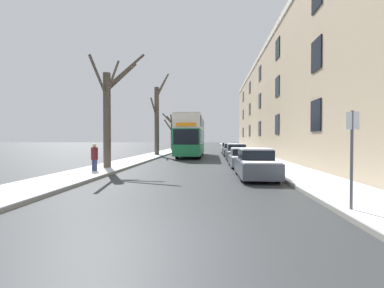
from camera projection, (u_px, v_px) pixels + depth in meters
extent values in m
plane|color=#303335|center=(150.00, 245.00, 4.60)|extent=(320.00, 320.00, 0.00)
cube|color=gray|center=(183.00, 148.00, 57.88)|extent=(2.73, 130.00, 0.13)
cube|color=silver|center=(183.00, 147.00, 57.88)|extent=(2.71, 130.00, 0.03)
cube|color=gray|center=(233.00, 148.00, 56.97)|extent=(2.73, 130.00, 0.13)
cube|color=silver|center=(233.00, 147.00, 56.96)|extent=(2.71, 130.00, 0.03)
cube|color=tan|center=(297.00, 103.00, 31.68)|extent=(9.00, 49.92, 12.89)
cube|color=black|center=(316.00, 116.00, 14.59)|extent=(0.08, 1.40, 1.80)
cube|color=black|center=(277.00, 124.00, 23.35)|extent=(0.08, 1.40, 1.80)
cube|color=black|center=(260.00, 129.00, 32.10)|extent=(0.08, 1.40, 1.80)
cube|color=black|center=(250.00, 131.00, 40.86)|extent=(0.08, 1.40, 1.80)
cube|color=black|center=(243.00, 132.00, 49.61)|extent=(0.08, 1.40, 1.80)
cube|color=black|center=(316.00, 55.00, 14.53)|extent=(0.08, 1.40, 1.80)
cube|color=black|center=(277.00, 87.00, 23.29)|extent=(0.08, 1.40, 1.80)
cube|color=black|center=(260.00, 101.00, 32.04)|extent=(0.08, 1.40, 1.80)
cube|color=black|center=(250.00, 109.00, 40.80)|extent=(0.08, 1.40, 1.80)
cube|color=black|center=(243.00, 115.00, 49.55)|extent=(0.08, 1.40, 1.80)
cube|color=black|center=(278.00, 49.00, 23.22)|extent=(0.08, 1.40, 1.80)
cube|color=black|center=(260.00, 73.00, 31.98)|extent=(0.08, 1.40, 1.80)
cube|color=black|center=(250.00, 88.00, 40.73)|extent=(0.08, 1.40, 1.80)
cube|color=black|center=(243.00, 97.00, 49.49)|extent=(0.08, 1.40, 1.80)
cube|color=beige|center=(260.00, 56.00, 31.94)|extent=(0.12, 48.92, 0.44)
cylinder|color=#4C4238|center=(107.00, 122.00, 15.98)|extent=(0.46, 0.46, 6.04)
cylinder|color=#4C4238|center=(126.00, 71.00, 16.18)|extent=(2.32, 0.88, 2.28)
cylinder|color=#4C4238|center=(113.00, 76.00, 17.02)|extent=(0.24, 2.32, 2.73)
cylinder|color=#4C4238|center=(122.00, 77.00, 16.58)|extent=(1.60, 1.61, 2.15)
cylinder|color=#4C4238|center=(99.00, 77.00, 15.19)|extent=(0.55, 1.68, 2.29)
cylinder|color=#4C4238|center=(157.00, 122.00, 29.41)|extent=(0.52, 0.52, 7.88)
cylinder|color=#4C4238|center=(162.00, 85.00, 28.61)|extent=(1.81, 1.55, 2.12)
cylinder|color=#4C4238|center=(162.00, 86.00, 29.98)|extent=(1.26, 1.60, 2.96)
cylinder|color=#4C4238|center=(154.00, 108.00, 28.87)|extent=(0.65, 1.28, 2.26)
cylinder|color=#4C4238|center=(173.00, 135.00, 42.70)|extent=(0.68, 0.68, 5.16)
cylinder|color=#4C4238|center=(168.00, 119.00, 43.71)|extent=(2.31, 2.22, 2.19)
cylinder|color=#4C4238|center=(172.00, 124.00, 41.70)|extent=(0.26, 2.15, 2.97)
cylinder|color=#4C4238|center=(170.00, 120.00, 42.27)|extent=(1.17, 1.13, 1.27)
cylinder|color=#4C4238|center=(169.00, 126.00, 42.33)|extent=(1.55, 1.10, 2.14)
cube|color=#1E7A47|center=(191.00, 142.00, 28.64)|extent=(2.58, 10.89, 2.58)
cube|color=silver|center=(191.00, 124.00, 28.60)|extent=(2.53, 10.68, 1.36)
cube|color=beige|center=(191.00, 118.00, 28.59)|extent=(2.53, 10.68, 0.12)
cube|color=black|center=(191.00, 137.00, 28.63)|extent=(2.61, 9.59, 1.34)
cube|color=black|center=(191.00, 124.00, 28.60)|extent=(2.61, 9.59, 1.03)
cube|color=black|center=(186.00, 137.00, 23.22)|extent=(2.32, 0.06, 1.41)
cube|color=orange|center=(186.00, 124.00, 23.19)|extent=(1.81, 0.05, 0.32)
cylinder|color=black|center=(177.00, 154.00, 25.49)|extent=(0.30, 0.98, 0.98)
cylinder|color=black|center=(200.00, 154.00, 25.31)|extent=(0.30, 0.98, 0.98)
cylinder|color=black|center=(184.00, 151.00, 31.79)|extent=(0.30, 0.98, 0.98)
cylinder|color=black|center=(202.00, 151.00, 31.61)|extent=(0.30, 0.98, 0.98)
cube|color=#474C56|center=(255.00, 167.00, 12.59)|extent=(1.72, 4.09, 0.71)
cube|color=black|center=(255.00, 155.00, 12.74)|extent=(1.48, 2.05, 0.51)
cube|color=silver|center=(255.00, 149.00, 12.74)|extent=(1.44, 1.94, 0.07)
cube|color=silver|center=(261.00, 162.00, 11.14)|extent=(1.55, 1.07, 0.06)
cylinder|color=black|center=(243.00, 175.00, 11.43)|extent=(0.20, 0.62, 0.62)
cylinder|color=black|center=(277.00, 176.00, 11.31)|extent=(0.20, 0.62, 0.62)
cylinder|color=black|center=(238.00, 169.00, 13.88)|extent=(0.20, 0.62, 0.62)
cylinder|color=black|center=(266.00, 169.00, 13.76)|extent=(0.20, 0.62, 0.62)
cube|color=slate|center=(243.00, 160.00, 17.77)|extent=(1.82, 4.16, 0.59)
cube|color=black|center=(243.00, 152.00, 17.93)|extent=(1.56, 2.08, 0.49)
cube|color=silver|center=(243.00, 148.00, 17.92)|extent=(1.53, 1.97, 0.07)
cube|color=silver|center=(246.00, 157.00, 16.30)|extent=(1.63, 1.09, 0.06)
cylinder|color=black|center=(233.00, 164.00, 16.60)|extent=(0.20, 0.64, 0.64)
cylinder|color=black|center=(258.00, 164.00, 16.47)|extent=(0.20, 0.64, 0.64)
cylinder|color=black|center=(230.00, 161.00, 19.08)|extent=(0.20, 0.64, 0.64)
cylinder|color=black|center=(252.00, 161.00, 18.95)|extent=(0.20, 0.64, 0.64)
cube|color=#474C56|center=(236.00, 155.00, 22.94)|extent=(1.77, 4.30, 0.67)
cube|color=black|center=(236.00, 148.00, 23.10)|extent=(1.52, 2.15, 0.60)
cube|color=silver|center=(236.00, 144.00, 23.10)|extent=(1.48, 2.04, 0.09)
cube|color=silver|center=(238.00, 152.00, 21.41)|extent=(1.59, 1.12, 0.08)
cylinder|color=black|center=(228.00, 158.00, 21.72)|extent=(0.20, 0.60, 0.60)
cylinder|color=black|center=(247.00, 158.00, 21.60)|extent=(0.20, 0.60, 0.60)
cylinder|color=black|center=(227.00, 156.00, 24.30)|extent=(0.20, 0.60, 0.60)
cylinder|color=black|center=(243.00, 156.00, 24.17)|extent=(0.20, 0.60, 0.60)
cube|color=#474C56|center=(231.00, 152.00, 29.20)|extent=(1.79, 4.46, 0.64)
cube|color=black|center=(231.00, 146.00, 29.37)|extent=(1.54, 2.23, 0.56)
cube|color=silver|center=(231.00, 144.00, 29.36)|extent=(1.50, 2.12, 0.10)
cube|color=silver|center=(232.00, 149.00, 27.62)|extent=(1.61, 1.16, 0.08)
cylinder|color=black|center=(225.00, 154.00, 27.93)|extent=(0.20, 0.68, 0.68)
cylinder|color=black|center=(239.00, 154.00, 27.81)|extent=(0.20, 0.68, 0.68)
cylinder|color=black|center=(224.00, 153.00, 30.60)|extent=(0.20, 0.68, 0.68)
cylinder|color=black|center=(237.00, 153.00, 30.47)|extent=(0.20, 0.68, 0.68)
cube|color=#9EA3AD|center=(228.00, 150.00, 35.15)|extent=(1.81, 4.44, 0.70)
cube|color=black|center=(228.00, 145.00, 35.32)|extent=(1.56, 2.22, 0.57)
cube|color=silver|center=(228.00, 143.00, 35.31)|extent=(1.52, 2.11, 0.06)
cube|color=silver|center=(229.00, 147.00, 33.57)|extent=(1.63, 1.16, 0.05)
cylinder|color=black|center=(223.00, 151.00, 33.89)|extent=(0.20, 0.63, 0.63)
cylinder|color=black|center=(235.00, 151.00, 33.76)|extent=(0.20, 0.63, 0.63)
cylinder|color=black|center=(222.00, 151.00, 36.55)|extent=(0.20, 0.63, 0.63)
cylinder|color=black|center=(233.00, 151.00, 36.42)|extent=(0.20, 0.63, 0.63)
cube|color=#9EA3AD|center=(191.00, 143.00, 46.62)|extent=(1.93, 5.63, 2.18)
cube|color=black|center=(190.00, 140.00, 43.83)|extent=(1.70, 0.06, 0.96)
cylinder|color=black|center=(186.00, 148.00, 44.91)|extent=(0.22, 0.68, 0.68)
cylinder|color=black|center=(195.00, 148.00, 44.77)|extent=(0.22, 0.68, 0.68)
cylinder|color=black|center=(188.00, 148.00, 48.50)|extent=(0.22, 0.68, 0.68)
cylinder|color=black|center=(197.00, 148.00, 48.36)|extent=(0.22, 0.68, 0.68)
cylinder|color=navy|center=(93.00, 167.00, 14.27)|extent=(0.17, 0.17, 0.78)
cylinder|color=navy|center=(96.00, 167.00, 14.19)|extent=(0.17, 0.17, 0.78)
cylinder|color=#59191E|center=(94.00, 153.00, 14.22)|extent=(0.37, 0.37, 0.68)
sphere|color=beige|center=(94.00, 145.00, 14.21)|extent=(0.22, 0.22, 0.22)
cylinder|color=#4C4F54|center=(352.00, 163.00, 6.39)|extent=(0.07, 0.07, 2.62)
cube|color=silver|center=(352.00, 121.00, 6.35)|extent=(0.32, 0.02, 0.44)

